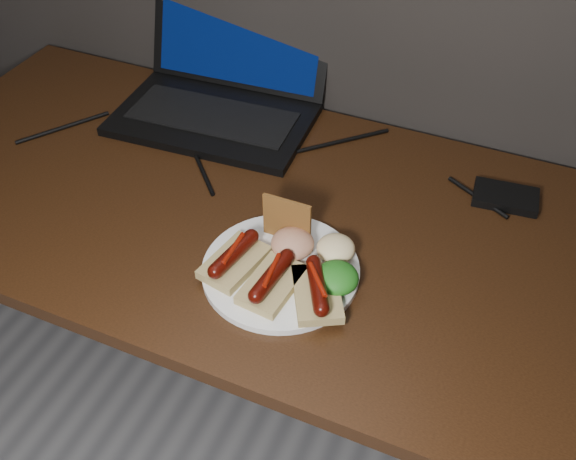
# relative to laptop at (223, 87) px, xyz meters

# --- Properties ---
(desk) EXTENTS (1.40, 0.70, 0.75)m
(desk) POSITION_rel_laptop_xyz_m (0.16, -0.27, -0.14)
(desk) COLOR #331B0C
(desk) RESTS_ON ground
(laptop) EXTENTS (0.43, 0.36, 0.25)m
(laptop) POSITION_rel_laptop_xyz_m (0.00, 0.00, 0.00)
(laptop) COLOR black
(laptop) RESTS_ON desk
(hard_drive) EXTENTS (0.12, 0.08, 0.02)m
(hard_drive) POSITION_rel_laptop_xyz_m (0.62, -0.07, -0.05)
(hard_drive) COLOR black
(hard_drive) RESTS_ON desk
(desk_cables) EXTENTS (0.97, 0.35, 0.01)m
(desk_cables) POSITION_rel_laptop_xyz_m (0.13, -0.13, -0.05)
(desk_cables) COLOR black
(desk_cables) RESTS_ON desk
(plate) EXTENTS (0.26, 0.26, 0.01)m
(plate) POSITION_rel_laptop_xyz_m (0.31, -0.40, -0.05)
(plate) COLOR white
(plate) RESTS_ON desk
(bread_sausage_left) EXTENTS (0.09, 0.13, 0.04)m
(bread_sausage_left) POSITION_rel_laptop_xyz_m (0.24, -0.42, -0.03)
(bread_sausage_left) COLOR tan
(bread_sausage_left) RESTS_ON plate
(bread_sausage_center) EXTENTS (0.08, 0.12, 0.04)m
(bread_sausage_center) POSITION_rel_laptop_xyz_m (0.32, -0.44, -0.03)
(bread_sausage_center) COLOR tan
(bread_sausage_center) RESTS_ON plate
(bread_sausage_right) EXTENTS (0.12, 0.13, 0.04)m
(bread_sausage_right) POSITION_rel_laptop_xyz_m (0.39, -0.43, -0.03)
(bread_sausage_right) COLOR tan
(bread_sausage_right) RESTS_ON plate
(crispbread) EXTENTS (0.09, 0.01, 0.08)m
(crispbread) POSITION_rel_laptop_xyz_m (0.29, -0.33, 0.00)
(crispbread) COLOR #945F28
(crispbread) RESTS_ON plate
(salad_greens) EXTENTS (0.07, 0.07, 0.04)m
(salad_greens) POSITION_rel_laptop_xyz_m (0.41, -0.40, -0.02)
(salad_greens) COLOR #1A4F0F
(salad_greens) RESTS_ON plate
(salsa_mound) EXTENTS (0.07, 0.07, 0.04)m
(salsa_mound) POSITION_rel_laptop_xyz_m (0.32, -0.36, -0.02)
(salsa_mound) COLOR maroon
(salsa_mound) RESTS_ON plate
(coleslaw_mound) EXTENTS (0.06, 0.06, 0.04)m
(coleslaw_mound) POSITION_rel_laptop_xyz_m (0.38, -0.34, -0.02)
(coleslaw_mound) COLOR #F0E6D0
(coleslaw_mound) RESTS_ON plate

